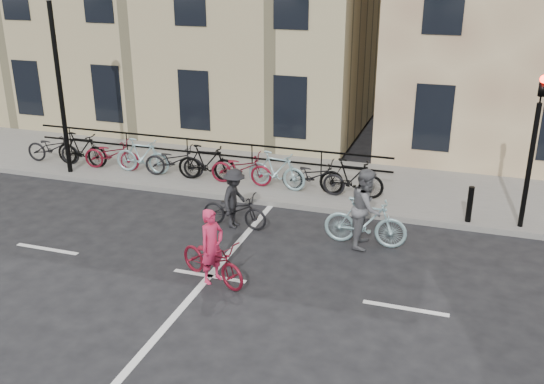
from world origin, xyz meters
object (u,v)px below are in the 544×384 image
(cyclist_pink, at_px, (212,257))
(cyclist_grey, at_px, (366,215))
(lamp_post, at_px, (56,60))
(traffic_light, at_px, (535,133))
(cyclist_dark, at_px, (234,204))

(cyclist_pink, distance_m, cyclist_grey, 3.72)
(lamp_post, bearing_deg, cyclist_grey, -11.70)
(traffic_light, height_order, cyclist_pink, traffic_light)
(cyclist_dark, bearing_deg, lamp_post, 75.70)
(traffic_light, xyz_separation_m, cyclist_grey, (-3.42, -1.86, -1.71))
(traffic_light, relative_size, lamp_post, 0.74)
(lamp_post, height_order, cyclist_grey, lamp_post)
(cyclist_grey, height_order, cyclist_dark, cyclist_grey)
(cyclist_pink, bearing_deg, cyclist_grey, -21.01)
(lamp_post, height_order, cyclist_pink, lamp_post)
(lamp_post, bearing_deg, traffic_light, -0.27)
(traffic_light, xyz_separation_m, lamp_post, (-12.70, 0.06, 1.04))
(traffic_light, height_order, lamp_post, lamp_post)
(traffic_light, xyz_separation_m, cyclist_pink, (-6.06, -4.48, -1.91))
(cyclist_pink, relative_size, cyclist_grey, 0.97)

